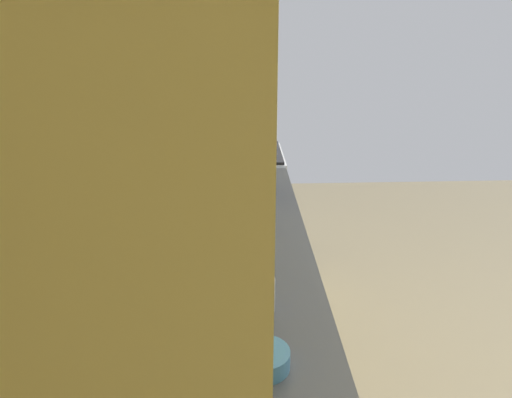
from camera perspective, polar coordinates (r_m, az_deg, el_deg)
name	(u,v)px	position (r m, az deg, el deg)	size (l,w,h in m)	color
wall_back	(144,165)	(2.07, -12.43, 3.75)	(4.51, 0.12, 2.72)	beige
upper_cabinets	(187,46)	(1.56, -7.75, 16.62)	(2.36, 0.33, 0.61)	#E7C774
oven_range	(239,208)	(3.94, -1.89, -0.99)	(0.60, 0.67, 1.08)	#B7BABF
microwave	(235,169)	(2.95, -2.39, 3.32)	(0.50, 0.38, 0.31)	white
bowl	(263,358)	(1.66, 0.76, -17.37)	(0.17, 0.17, 0.06)	#4C8CBF
kettle	(258,294)	(1.90, 0.21, -10.56)	(0.17, 0.13, 0.15)	#B7BABF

